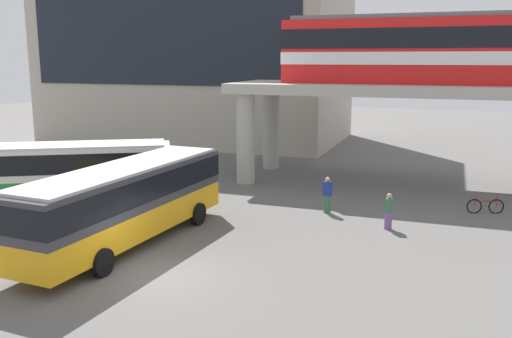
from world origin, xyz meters
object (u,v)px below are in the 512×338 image
Objects in this scene: station_building at (197,32)px; pedestrian_walking_across at (327,196)px; bicycle_red at (485,206)px; train at (504,48)px; bus_secondary at (58,169)px; bus_main at (126,197)px; pedestrian_waiting_near_stop at (389,212)px.

station_building is 14.80× the size of pedestrian_walking_across.
bicycle_red is 0.98× the size of pedestrian_walking_across.
bus_secondary is at bearing -152.05° from train.
station_building reaches higher than pedestrian_walking_across.
bus_main and bus_secondary have the same top height.
pedestrian_walking_across is 3.54m from pedestrian_waiting_near_stop.
train is (24.76, -13.97, -1.85)m from station_building.
bus_secondary is (-20.61, -10.94, -5.92)m from train.
bicycle_red is 1.07× the size of pedestrian_waiting_near_stop.
train is 12.83m from pedestrian_walking_across.
train is at bearing 27.95° from bus_secondary.
station_building is 26.42m from bus_secondary.
train reaches higher than pedestrian_waiting_near_stop.
bus_secondary is at bearing -164.18° from pedestrian_walking_across.
train is 2.15× the size of bus_main.
bus_secondary is (-6.26, 3.71, 0.00)m from bus_main.
pedestrian_walking_across is (6.54, 7.34, -1.16)m from bus_main.
station_building is at bearing 128.53° from pedestrian_walking_across.
bicycle_red is (20.05, 6.06, -1.63)m from bus_secondary.
pedestrian_walking_across is (-7.81, -7.31, -7.07)m from train.
train reaches higher than bus_main.
bus_main is at bearing -70.02° from station_building.
bus_secondary reaches higher than bicycle_red.
bus_main is 11.24m from pedestrian_waiting_near_stop.
pedestrian_walking_across is at bearing -161.47° from bicycle_red.
bus_main is (-14.35, -14.65, -5.92)m from train.
bicycle_red is at bearing -96.61° from train.
pedestrian_waiting_near_stop is at bearing 6.90° from bus_secondary.
station_building reaches higher than train.
bus_main is at bearing -149.70° from pedestrian_waiting_near_stop.
pedestrian_walking_across is 1.10× the size of pedestrian_waiting_near_stop.
station_building is 15.13× the size of bicycle_red.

